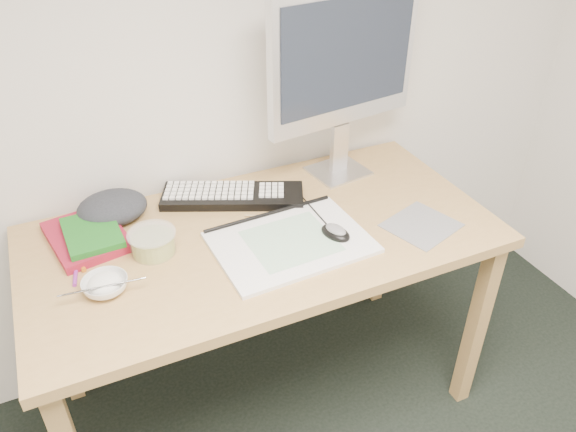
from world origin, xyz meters
name	(u,v)px	position (x,y,z in m)	size (l,w,h in m)	color
desk	(263,254)	(0.32, 1.43, 0.67)	(1.40, 0.70, 0.75)	tan
mousepad	(421,225)	(0.78, 1.26, 0.75)	(0.20, 0.18, 0.00)	slate
sketchpad	(291,243)	(0.38, 1.34, 0.76)	(0.44, 0.32, 0.01)	white
keyboard	(233,196)	(0.31, 1.64, 0.76)	(0.46, 0.15, 0.03)	black
monitor	(344,62)	(0.71, 1.66, 1.15)	(0.55, 0.19, 0.64)	silver
mouse	(336,230)	(0.51, 1.31, 0.78)	(0.06, 0.10, 0.03)	black
rice_bowl	(105,286)	(-0.15, 1.36, 0.77)	(0.12, 0.12, 0.04)	silver
chopsticks	(102,287)	(-0.16, 1.33, 0.79)	(0.02, 0.02, 0.21)	#ABABAD
fruit_tub	(153,242)	(0.01, 1.47, 0.78)	(0.14, 0.14, 0.07)	#D3D64B
book_red	(87,237)	(-0.16, 1.61, 0.76)	(0.20, 0.26, 0.03)	maroon
book_green	(92,233)	(-0.14, 1.59, 0.79)	(0.15, 0.21, 0.02)	#18631A
cloth_lump	(112,208)	(-0.07, 1.69, 0.79)	(0.18, 0.15, 0.07)	#292D31
pencil_pink	(237,229)	(0.26, 1.47, 0.75)	(0.01, 0.01, 0.18)	pink
pencil_tan	(275,216)	(0.39, 1.49, 0.75)	(0.01, 0.01, 0.19)	#A28555
pencil_black	(282,216)	(0.41, 1.48, 0.75)	(0.01, 0.01, 0.18)	black
marker_blue	(83,257)	(-0.19, 1.53, 0.76)	(0.01, 0.01, 0.12)	#1B1B93
marker_orange	(77,257)	(-0.20, 1.53, 0.76)	(0.01, 0.01, 0.14)	#C26916
marker_purple	(76,271)	(-0.21, 1.47, 0.76)	(0.01, 0.01, 0.12)	purple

